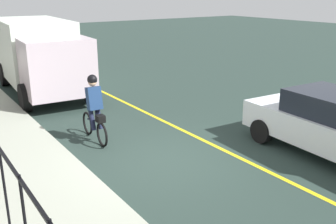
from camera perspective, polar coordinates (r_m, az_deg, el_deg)
The scene contains 6 objects.
ground_plane at distance 9.26m, azimuth -0.41°, elevation -7.28°, with size 80.00×80.00×0.00m, color #263631.
lane_line_centre at distance 10.16m, azimuth 7.12°, elevation -5.06°, with size 36.00×0.12×0.01m, color yellow.
sidewalk at distance 8.05m, azimuth -21.39°, elevation -12.05°, with size 40.00×3.20×0.15m, color #A1A796.
cyclist_lead at distance 10.32m, azimuth -10.85°, elevation 0.46°, with size 1.71×0.38×1.83m.
patrol_sedan at distance 10.07m, azimuth 23.54°, elevation -1.67°, with size 4.49×2.11×1.58m.
box_truck_background at distance 16.05m, azimuth -18.60°, elevation 8.28°, with size 6.85×2.88×2.78m.
Camera 1 is at (-6.97, 4.69, 3.89)m, focal length 41.17 mm.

